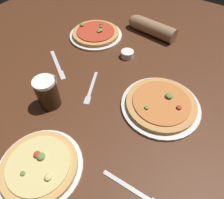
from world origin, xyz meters
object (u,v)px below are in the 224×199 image
pizza_plate_side (96,34)px  beer_mug_dark (48,92)px  pizza_plate_near (40,166)px  fork_left (91,88)px  knife_right (57,64)px  diner_arm (150,27)px  pizza_plate_far (161,104)px  ramekin_sauce (127,54)px  fork_spare (134,190)px

pizza_plate_side → beer_mug_dark: (0.16, -0.51, 0.05)m
pizza_plate_near → fork_left: 0.40m
knife_right → diner_arm: size_ratio=0.70×
pizza_plate_far → fork_left: bearing=-164.8°
pizza_plate_near → diner_arm: 0.95m
beer_mug_dark → knife_right: beer_mug_dark is taller
ramekin_sauce → fork_left: size_ratio=0.35×
ramekin_sauce → knife_right: size_ratio=0.31×
pizza_plate_near → beer_mug_dark: (-0.18, 0.22, 0.05)m
knife_right → diner_arm: diner_arm is taller
pizza_plate_far → knife_right: pizza_plate_far is taller
ramekin_sauce → fork_left: ramekin_sauce is taller
fork_spare → ramekin_sauce: bearing=124.0°
fork_left → diner_arm: bearing=90.2°
pizza_plate_far → fork_spare: bearing=-76.8°
pizza_plate_side → fork_spare: bearing=-44.3°
pizza_plate_near → pizza_plate_far: size_ratio=0.86×
pizza_plate_far → ramekin_sauce: pizza_plate_far is taller
beer_mug_dark → pizza_plate_near: bearing=-51.1°
pizza_plate_side → fork_spare: 0.89m
fork_left → knife_right: bearing=173.4°
knife_right → pizza_plate_far: bearing=5.7°
ramekin_sauce → fork_left: (-0.01, -0.29, -0.01)m
ramekin_sauce → pizza_plate_near: bearing=-83.2°
pizza_plate_side → beer_mug_dark: beer_mug_dark is taller
pizza_plate_side → beer_mug_dark: size_ratio=2.27×
pizza_plate_far → fork_left: (-0.31, -0.08, -0.01)m
diner_arm → beer_mug_dark: bearing=-96.7°
pizza_plate_near → knife_right: (-0.34, 0.42, -0.01)m
beer_mug_dark → pizza_plate_far: bearing=32.2°
ramekin_sauce → pizza_plate_far: bearing=-34.9°
beer_mug_dark → fork_left: bearing=62.2°
ramekin_sauce → knife_right: 0.37m
beer_mug_dark → knife_right: (-0.16, 0.19, -0.06)m
fork_spare → pizza_plate_near: bearing=-158.2°
fork_left → fork_spare: bearing=-34.7°
fork_spare → diner_arm: 0.92m
pizza_plate_far → ramekin_sauce: (-0.30, 0.21, 0.00)m
pizza_plate_side → ramekin_sauce: bearing=-13.0°
knife_right → beer_mug_dark: bearing=-50.7°
fork_spare → diner_arm: (-0.39, 0.83, 0.04)m
pizza_plate_far → beer_mug_dark: (-0.39, -0.25, 0.05)m
pizza_plate_far → pizza_plate_side: size_ratio=1.08×
fork_spare → diner_arm: diner_arm is taller
pizza_plate_side → diner_arm: bearing=40.7°
beer_mug_dark → knife_right: size_ratio=0.63×
ramekin_sauce → beer_mug_dark: bearing=-102.3°
ramekin_sauce → fork_spare: (0.38, -0.56, -0.01)m
ramekin_sauce → diner_arm: diner_arm is taller
pizza_plate_far → diner_arm: 0.57m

